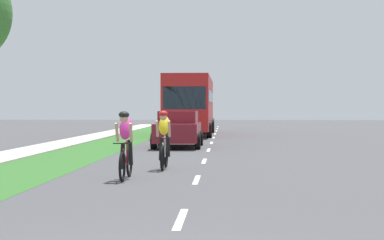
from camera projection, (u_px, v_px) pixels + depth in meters
ground_plane at (209, 148)px, 25.68m from camera, size 120.00×120.00×0.00m
grass_verge at (98, 148)px, 25.92m from camera, size 2.59×70.00×0.01m
sidewalk_concrete at (47, 148)px, 26.04m from camera, size 1.72×70.00×0.10m
lane_markings_center at (212, 143)px, 29.67m from camera, size 0.12×52.71×0.01m
cyclist_lead at (126, 144)px, 14.50m from camera, size 0.42×1.72×1.58m
cyclist_trailing at (164, 139)px, 16.97m from camera, size 0.42×1.72×1.58m
sedan_maroon at (178, 129)px, 26.41m from camera, size 1.98×4.30×1.52m
bus_red at (191, 103)px, 38.48m from camera, size 2.78×11.60×3.48m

